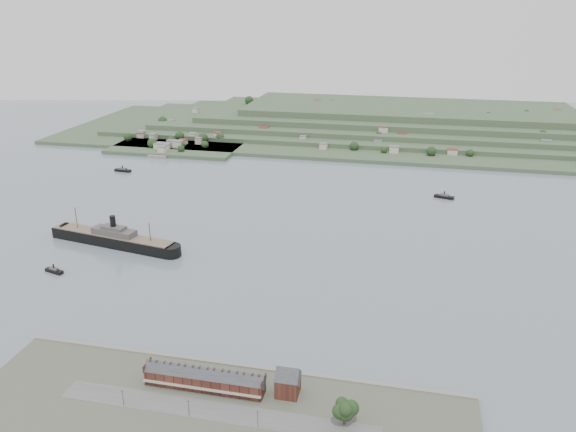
% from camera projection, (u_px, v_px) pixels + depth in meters
% --- Properties ---
extents(ground, '(1400.00, 1400.00, 0.00)m').
position_uv_depth(ground, '(300.00, 246.00, 405.17)').
color(ground, slate).
rests_on(ground, ground).
extents(near_shore, '(220.00, 80.00, 2.60)m').
position_uv_depth(near_shore, '(212.00, 421.00, 234.58)').
color(near_shore, '#4C5142').
rests_on(near_shore, ground).
extents(terrace_row, '(55.60, 9.80, 11.07)m').
position_uv_depth(terrace_row, '(204.00, 379.00, 251.58)').
color(terrace_row, '#401E17').
rests_on(terrace_row, ground).
extents(gabled_building, '(10.40, 10.18, 14.09)m').
position_uv_depth(gabled_building, '(288.00, 382.00, 247.19)').
color(gabled_building, '#401E17').
rests_on(gabled_building, ground).
extents(far_peninsula, '(760.00, 309.00, 30.00)m').
position_uv_depth(far_peninsula, '(378.00, 123.00, 753.59)').
color(far_peninsula, '#385035').
rests_on(far_peninsula, ground).
extents(steamship, '(113.15, 31.71, 27.29)m').
position_uv_depth(steamship, '(109.00, 238.00, 405.78)').
color(steamship, black).
rests_on(steamship, ground).
extents(tugboat, '(14.00, 7.07, 6.09)m').
position_uv_depth(tugboat, '(54.00, 270.00, 364.56)').
color(tugboat, black).
rests_on(tugboat, ground).
extents(ferry_west, '(18.14, 6.75, 6.65)m').
position_uv_depth(ferry_west, '(123.00, 170.00, 580.94)').
color(ferry_west, black).
rests_on(ferry_west, ground).
extents(ferry_east, '(18.17, 9.61, 6.57)m').
position_uv_depth(ferry_east, '(444.00, 196.00, 502.39)').
color(ferry_east, black).
rests_on(ferry_east, ground).
extents(fig_tree, '(10.79, 9.34, 12.04)m').
position_uv_depth(fig_tree, '(345.00, 410.00, 228.61)').
color(fig_tree, '#45301F').
rests_on(fig_tree, ground).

